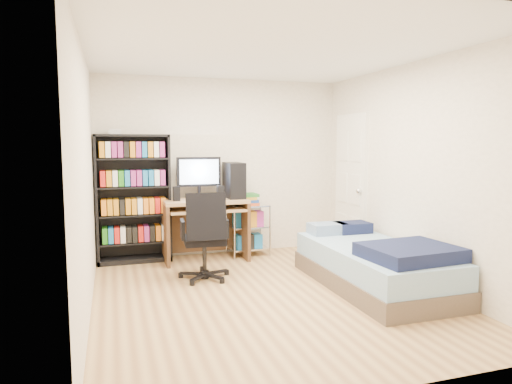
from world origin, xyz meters
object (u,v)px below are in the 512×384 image
object	(u,v)px
bed	(375,264)
office_chair	(205,252)
computer_desk	(212,204)
media_shelf	(134,197)

from	to	relation	value
bed	office_chair	bearing A→B (deg)	153.85
bed	computer_desk	bearing A→B (deg)	128.45
media_shelf	computer_desk	size ratio (longest dim) A/B	1.27
computer_desk	bed	distance (m)	2.36
computer_desk	office_chair	distance (m)	1.09
media_shelf	office_chair	bearing A→B (deg)	-55.95
office_chair	bed	distance (m)	1.93
office_chair	media_shelf	bearing A→B (deg)	128.74
media_shelf	office_chair	xyz separation A→B (m)	(0.74, -1.09, -0.55)
media_shelf	computer_desk	bearing A→B (deg)	-7.51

